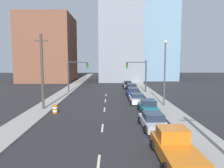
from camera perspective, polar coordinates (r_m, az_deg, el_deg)
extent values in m
cube|color=gray|center=(50.01, -10.28, -0.71)|extent=(2.74, 88.34, 0.15)
cube|color=gray|center=(49.80, 7.65, -0.69)|extent=(2.74, 88.34, 0.15)
cube|color=beige|center=(13.76, -3.55, -20.03)|extent=(0.16, 2.40, 0.01)
cube|color=beige|center=(20.12, -2.51, -11.34)|extent=(0.16, 2.40, 0.01)
cube|color=beige|center=(27.10, -1.99, -6.70)|extent=(0.16, 2.40, 0.01)
cube|color=beige|center=(32.89, -1.73, -4.38)|extent=(0.16, 2.40, 0.01)
cube|color=beige|center=(38.12, -1.56, -2.89)|extent=(0.16, 2.40, 0.01)
cube|color=brown|center=(66.12, -16.23, 8.79)|extent=(14.00, 16.00, 18.48)
cube|color=gray|center=(68.08, 2.02, 12.39)|extent=(12.00, 20.00, 26.61)
cube|color=#7A9EB7|center=(73.62, 10.19, 14.49)|extent=(13.00, 20.00, 33.38)
cylinder|color=#38383D|center=(41.36, -11.33, 1.95)|extent=(0.24, 0.24, 6.09)
cylinder|color=#38383D|center=(40.96, -8.96, 5.66)|extent=(3.54, 0.16, 0.16)
cube|color=#194C1E|center=(40.75, -6.48, 4.80)|extent=(0.34, 0.32, 1.10)
cylinder|color=#4C0C0C|center=(40.57, -6.51, 5.28)|extent=(0.22, 0.04, 0.22)
cylinder|color=#593F0C|center=(40.58, -6.50, 4.80)|extent=(0.22, 0.04, 0.22)
cylinder|color=#26E53F|center=(40.59, -6.50, 4.32)|extent=(0.22, 0.04, 0.22)
cylinder|color=#38383D|center=(41.18, 8.83, 1.98)|extent=(0.24, 0.24, 6.09)
cylinder|color=#38383D|center=(40.82, 6.43, 5.69)|extent=(3.54, 0.16, 0.16)
cube|color=#194C1E|center=(40.65, 3.93, 4.83)|extent=(0.34, 0.32, 1.10)
cylinder|color=#4C0C0C|center=(40.48, 3.96, 5.30)|extent=(0.22, 0.04, 0.22)
cylinder|color=#593F0C|center=(40.48, 3.95, 4.82)|extent=(0.22, 0.04, 0.22)
cylinder|color=#26E53F|center=(40.49, 3.95, 4.34)|extent=(0.22, 0.04, 0.22)
cylinder|color=#473D33|center=(27.63, -17.78, 2.85)|extent=(0.32, 0.32, 9.16)
cube|color=#473D33|center=(27.67, -18.05, 10.69)|extent=(1.60, 0.14, 0.14)
cylinder|color=orange|center=(26.19, -14.65, -7.16)|extent=(0.56, 0.56, 0.19)
cylinder|color=white|center=(26.14, -14.66, -6.76)|extent=(0.56, 0.56, 0.19)
cylinder|color=orange|center=(26.10, -14.68, -6.35)|extent=(0.56, 0.56, 0.19)
cylinder|color=white|center=(26.06, -14.69, -5.94)|extent=(0.56, 0.56, 0.19)
cylinder|color=orange|center=(26.02, -14.70, -5.53)|extent=(0.56, 0.56, 0.19)
cylinder|color=#4C4C51|center=(29.10, 13.59, 2.16)|extent=(0.20, 0.20, 8.17)
sphere|color=white|center=(29.12, 13.81, 10.64)|extent=(0.44, 0.44, 0.44)
cube|color=orange|center=(14.34, 16.37, -16.56)|extent=(2.12, 5.40, 0.81)
cube|color=orange|center=(14.77, 15.52, -12.47)|extent=(1.84, 1.63, 0.82)
cylinder|color=black|center=(15.67, 10.58, -15.36)|extent=(0.23, 0.70, 0.70)
cylinder|color=black|center=(16.22, 18.27, -14.82)|extent=(0.23, 0.70, 0.70)
cube|color=#B2B2BC|center=(20.24, 10.64, -9.89)|extent=(2.02, 4.73, 0.62)
cube|color=#1E2838|center=(20.08, 10.68, -8.24)|extent=(1.71, 2.16, 0.58)
cylinder|color=black|center=(21.46, 7.20, -9.32)|extent=(0.24, 0.69, 0.68)
cylinder|color=black|center=(21.86, 12.26, -9.12)|extent=(0.24, 0.69, 0.68)
cylinder|color=black|center=(18.74, 8.72, -11.69)|extent=(0.24, 0.69, 0.68)
cylinder|color=black|center=(19.19, 14.49, -11.37)|extent=(0.24, 0.69, 0.68)
cube|color=#196B75|center=(25.79, 9.43, -6.23)|extent=(1.85, 4.58, 0.71)
cube|color=#1E2838|center=(25.65, 9.46, -4.75)|extent=(1.60, 2.07, 0.65)
cylinder|color=black|center=(27.04, 6.92, -6.03)|extent=(0.23, 0.69, 0.69)
cylinder|color=black|center=(27.36, 10.80, -5.95)|extent=(0.23, 0.69, 0.69)
cylinder|color=black|center=(24.32, 7.86, -7.45)|extent=(0.23, 0.69, 0.69)
cylinder|color=black|center=(24.68, 12.17, -7.33)|extent=(0.23, 0.69, 0.69)
cube|color=silver|center=(31.20, 6.46, -4.08)|extent=(1.86, 4.51, 0.62)
cube|color=#1E2838|center=(31.10, 6.47, -2.99)|extent=(1.62, 2.04, 0.58)
cylinder|color=black|center=(32.48, 4.48, -3.92)|extent=(0.23, 0.68, 0.68)
cylinder|color=black|center=(32.72, 7.78, -3.89)|extent=(0.23, 0.68, 0.68)
cylinder|color=black|center=(29.76, 5.00, -4.88)|extent=(0.23, 0.68, 0.68)
cylinder|color=black|center=(30.02, 8.60, -4.83)|extent=(0.23, 0.68, 0.68)
cube|color=navy|center=(36.54, 5.42, -2.51)|extent=(1.87, 4.48, 0.69)
cube|color=#1E2838|center=(36.45, 5.43, -1.49)|extent=(1.61, 2.03, 0.62)
cylinder|color=black|center=(37.83, 3.76, -2.51)|extent=(0.23, 0.62, 0.61)
cylinder|color=black|center=(38.05, 6.55, -2.49)|extent=(0.23, 0.62, 0.61)
cylinder|color=black|center=(35.12, 4.18, -3.20)|extent=(0.23, 0.62, 0.61)
cylinder|color=black|center=(35.36, 7.18, -3.17)|extent=(0.23, 0.62, 0.61)
cube|color=black|center=(43.01, 5.16, -1.16)|extent=(2.14, 4.76, 0.65)
cube|color=#1E2838|center=(42.93, 5.17, -0.33)|extent=(1.77, 2.19, 0.61)
cylinder|color=black|center=(44.30, 3.63, -1.15)|extent=(0.26, 0.73, 0.71)
cylinder|color=black|center=(44.60, 6.09, -1.12)|extent=(0.26, 0.73, 0.71)
cylinder|color=black|center=(41.47, 4.15, -1.66)|extent=(0.26, 0.73, 0.71)
cylinder|color=black|center=(41.78, 6.78, -1.63)|extent=(0.26, 0.73, 0.71)
cube|color=slate|center=(48.17, 4.06, -0.34)|extent=(1.82, 4.25, 0.66)
cube|color=#1E2838|center=(48.10, 4.07, 0.41)|extent=(1.59, 1.92, 0.62)
cylinder|color=black|center=(49.42, 2.86, -0.36)|extent=(0.23, 0.72, 0.72)
cylinder|color=black|center=(49.58, 4.98, -0.36)|extent=(0.23, 0.72, 0.72)
cylinder|color=black|center=(46.82, 3.08, -0.74)|extent=(0.23, 0.72, 0.72)
cylinder|color=black|center=(46.99, 5.32, -0.73)|extent=(0.23, 0.72, 0.72)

